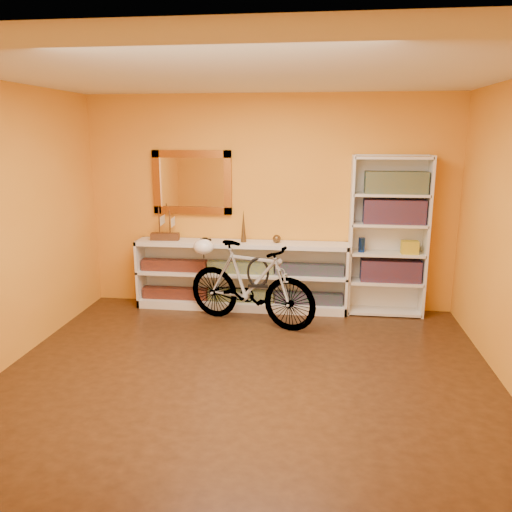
# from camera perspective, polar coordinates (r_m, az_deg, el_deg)

# --- Properties ---
(floor) EXTENTS (4.50, 4.00, 0.01)m
(floor) POSITION_cam_1_polar(r_m,az_deg,el_deg) (4.73, -1.07, -13.34)
(floor) COLOR black
(floor) RESTS_ON ground
(ceiling) EXTENTS (4.50, 4.00, 0.01)m
(ceiling) POSITION_cam_1_polar(r_m,az_deg,el_deg) (4.25, -1.24, 19.91)
(ceiling) COLOR silver
(ceiling) RESTS_ON ground
(back_wall) EXTENTS (4.50, 0.01, 2.60)m
(back_wall) POSITION_cam_1_polar(r_m,az_deg,el_deg) (6.27, 1.48, 5.90)
(back_wall) COLOR orange
(back_wall) RESTS_ON ground
(gilt_mirror) EXTENTS (0.98, 0.06, 0.78)m
(gilt_mirror) POSITION_cam_1_polar(r_m,az_deg,el_deg) (6.36, -7.18, 8.18)
(gilt_mirror) COLOR brown
(gilt_mirror) RESTS_ON back_wall
(wall_socket) EXTENTS (0.09, 0.02, 0.09)m
(wall_socket) POSITION_cam_1_polar(r_m,az_deg,el_deg) (6.45, 9.40, -3.62)
(wall_socket) COLOR silver
(wall_socket) RESTS_ON back_wall
(console_unit) EXTENTS (2.60, 0.35, 0.85)m
(console_unit) POSITION_cam_1_polar(r_m,az_deg,el_deg) (6.30, -1.68, -2.20)
(console_unit) COLOR silver
(console_unit) RESTS_ON floor
(cd_row_lower) EXTENTS (2.50, 0.13, 0.14)m
(cd_row_lower) POSITION_cam_1_polar(r_m,az_deg,el_deg) (6.35, -1.69, -4.46)
(cd_row_lower) COLOR black
(cd_row_lower) RESTS_ON console_unit
(cd_row_upper) EXTENTS (2.50, 0.13, 0.14)m
(cd_row_upper) POSITION_cam_1_polar(r_m,az_deg,el_deg) (6.25, -1.72, -1.28)
(cd_row_upper) COLOR navy
(cd_row_upper) RESTS_ON console_unit
(model_ship) EXTENTS (0.36, 0.15, 0.41)m
(model_ship) POSITION_cam_1_polar(r_m,az_deg,el_deg) (6.37, -10.21, 3.59)
(model_ship) COLOR #422412
(model_ship) RESTS_ON console_unit
(toy_car) EXTENTS (0.00, 0.01, 0.00)m
(toy_car) POSITION_cam_1_polar(r_m,az_deg,el_deg) (6.28, -5.62, 1.69)
(toy_car) COLOR black
(toy_car) RESTS_ON console_unit
(bronze_ornament) EXTENTS (0.07, 0.07, 0.39)m
(bronze_ornament) POSITION_cam_1_polar(r_m,az_deg,el_deg) (6.15, -1.41, 3.38)
(bronze_ornament) COLOR #533A1C
(bronze_ornament) RESTS_ON console_unit
(decorative_orb) EXTENTS (0.10, 0.10, 0.10)m
(decorative_orb) POSITION_cam_1_polar(r_m,az_deg,el_deg) (6.14, 2.33, 1.93)
(decorative_orb) COLOR #533A1C
(decorative_orb) RESTS_ON console_unit
(bookcase) EXTENTS (0.90, 0.30, 1.90)m
(bookcase) POSITION_cam_1_polar(r_m,az_deg,el_deg) (6.19, 14.57, 2.07)
(bookcase) COLOR silver
(bookcase) RESTS_ON floor
(book_row_a) EXTENTS (0.70, 0.22, 0.26)m
(book_row_a) POSITION_cam_1_polar(r_m,az_deg,el_deg) (6.28, 14.80, -1.56)
(book_row_a) COLOR maroon
(book_row_a) RESTS_ON bookcase
(book_row_b) EXTENTS (0.70, 0.22, 0.28)m
(book_row_b) POSITION_cam_1_polar(r_m,az_deg,el_deg) (6.14, 15.20, 4.85)
(book_row_b) COLOR maroon
(book_row_b) RESTS_ON bookcase
(book_row_c) EXTENTS (0.70, 0.22, 0.25)m
(book_row_c) POSITION_cam_1_polar(r_m,az_deg,el_deg) (6.10, 15.40, 7.96)
(book_row_c) COLOR #1A4A5C
(book_row_c) RESTS_ON bookcase
(travel_mug) EXTENTS (0.08, 0.08, 0.17)m
(travel_mug) POSITION_cam_1_polar(r_m,az_deg,el_deg) (6.15, 11.75, 1.24)
(travel_mug) COLOR navy
(travel_mug) RESTS_ON bookcase
(red_tin) EXTENTS (0.17, 0.17, 0.19)m
(red_tin) POSITION_cam_1_polar(r_m,az_deg,el_deg) (6.10, 13.00, 7.80)
(red_tin) COLOR #993116
(red_tin) RESTS_ON bookcase
(yellow_bag) EXTENTS (0.19, 0.13, 0.15)m
(yellow_bag) POSITION_cam_1_polar(r_m,az_deg,el_deg) (6.21, 16.84, 0.93)
(yellow_bag) COLOR gold
(yellow_bag) RESTS_ON bookcase
(bicycle) EXTENTS (0.96, 1.67, 0.96)m
(bicycle) POSITION_cam_1_polar(r_m,az_deg,el_deg) (5.77, -0.62, -3.12)
(bicycle) COLOR silver
(bicycle) RESTS_ON floor
(helmet) EXTENTS (0.24, 0.23, 0.18)m
(helmet) POSITION_cam_1_polar(r_m,az_deg,el_deg) (5.99, -5.89, 1.02)
(helmet) COLOR white
(helmet) RESTS_ON bicycle
(u_lock) EXTENTS (0.25, 0.03, 0.25)m
(u_lock) POSITION_cam_1_polar(r_m,az_deg,el_deg) (5.69, 0.23, -1.86)
(u_lock) COLOR black
(u_lock) RESTS_ON bicycle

